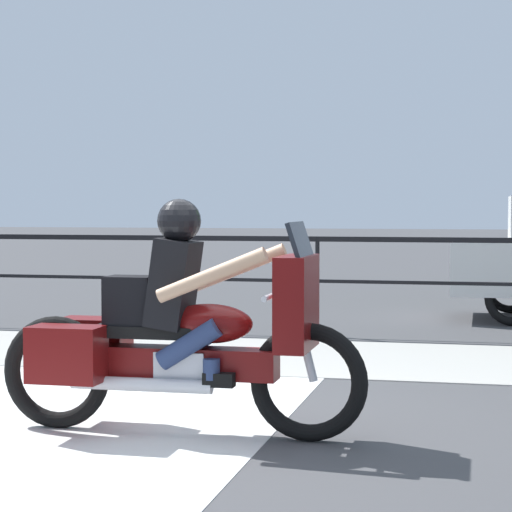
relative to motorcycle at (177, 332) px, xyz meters
name	(u,v)px	position (x,y,z in m)	size (l,w,h in m)	color
ground_plane	(194,431)	(0.08, 0.13, -0.68)	(120.00, 120.00, 0.00)	#424244
sidewalk_band	(290,356)	(0.08, 3.53, -0.68)	(44.00, 2.40, 0.01)	#A8A59E
fence_railing	(317,258)	(0.08, 5.23, 0.23)	(36.00, 0.05, 1.16)	black
motorcycle	(177,332)	(0.00, 0.00, 0.00)	(2.51, 0.76, 1.57)	black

